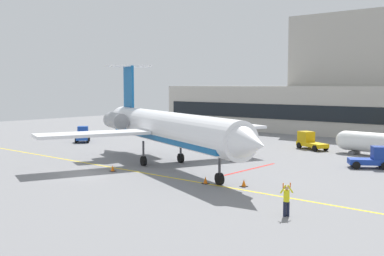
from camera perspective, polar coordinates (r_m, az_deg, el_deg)
name	(u,v)px	position (r m, az deg, el deg)	size (l,w,h in m)	color
ground	(83,174)	(41.79, -12.95, -5.34)	(120.00, 120.00, 0.11)	slate
terminal_building	(367,89)	(76.13, 20.15, 4.39)	(63.84, 13.18, 18.41)	#B7B2A8
regional_jet	(165,128)	(44.25, -3.24, 0.05)	(29.18, 22.46, 9.66)	white
baggage_tug	(373,158)	(45.89, 20.85, -3.40)	(3.76, 3.23, 1.98)	#19389E
pushback_tractor	(309,141)	(57.45, 13.87, -1.53)	(4.42, 3.18, 2.02)	#E5B20C
belt_loader	(83,135)	(64.26, -12.94, -0.84)	(3.20, 3.11, 2.02)	#1E4CB2
fuel_tank	(371,143)	(54.04, 20.60, -1.64)	(7.85, 2.52, 2.46)	white
marshaller	(286,199)	(27.90, 11.23, -8.36)	(0.54, 0.73, 1.94)	#191E33
safety_cone_alpha	(244,183)	(35.51, 6.22, -6.60)	(0.47, 0.47, 0.55)	orange
safety_cone_bravo	(205,180)	(36.37, 1.62, -6.29)	(0.47, 0.47, 0.55)	orange
safety_cone_charlie	(233,159)	(47.07, 4.98, -3.68)	(0.47, 0.47, 0.55)	orange
safety_cone_delta	(113,168)	(42.05, -9.47, -4.80)	(0.47, 0.47, 0.55)	orange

